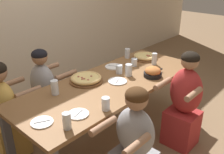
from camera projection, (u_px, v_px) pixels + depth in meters
name	position (u px, v px, depth m)	size (l,w,h in m)	color
ground_plane	(112.00, 137.00, 3.05)	(18.00, 18.00, 0.00)	#896B4C
dining_table	(112.00, 87.00, 2.77)	(2.26, 0.87, 0.76)	brown
pizza_board_main	(145.00, 57.00, 3.37)	(0.34, 0.34, 0.06)	brown
pizza_board_second	(86.00, 79.00, 2.72)	(0.37, 0.37, 0.06)	brown
skillet_bowl	(153.00, 72.00, 2.83)	(0.30, 0.21, 0.12)	black
empty_plate_a	(114.00, 67.00, 3.11)	(0.22, 0.22, 0.02)	white
empty_plate_b	(78.00, 114.00, 2.12)	(0.18, 0.18, 0.02)	white
empty_plate_c	(117.00, 81.00, 2.72)	(0.21, 0.21, 0.02)	white
empty_plate_d	(42.00, 122.00, 2.01)	(0.18, 0.18, 0.02)	white
cocktail_glass_blue	(134.00, 63.00, 3.13)	(0.08, 0.08, 0.12)	silver
drinking_glass_a	(119.00, 69.00, 2.91)	(0.08, 0.08, 0.10)	silver
drinking_glass_b	(67.00, 122.00, 1.92)	(0.07, 0.07, 0.14)	silver
drinking_glass_c	(127.00, 54.00, 3.40)	(0.07, 0.07, 0.13)	silver
drinking_glass_d	(154.00, 60.00, 3.17)	(0.06, 0.06, 0.15)	silver
drinking_glass_e	(129.00, 71.00, 2.84)	(0.08, 0.08, 0.14)	silver
drinking_glass_f	(55.00, 88.00, 2.43)	(0.07, 0.07, 0.15)	silver
drinking_glass_g	(106.00, 104.00, 2.17)	(0.07, 0.07, 0.12)	silver
diner_near_midleft	(134.00, 148.00, 2.15)	(0.51, 0.40, 1.06)	#99999E
diner_near_midright	(184.00, 105.00, 2.75)	(0.51, 0.40, 1.13)	#B22D2D
diner_far_midleft	(45.00, 98.00, 2.94)	(0.51, 0.40, 1.09)	#99999E
diner_far_left	(5.00, 114.00, 2.60)	(0.51, 0.40, 1.08)	gold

